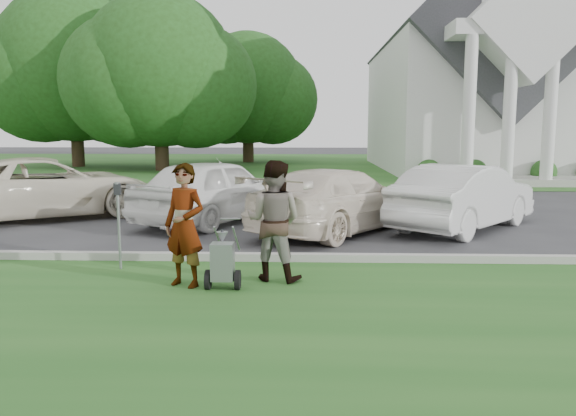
# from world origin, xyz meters

# --- Properties ---
(ground) EXTENTS (120.00, 120.00, 0.00)m
(ground) POSITION_xyz_m (0.00, 0.00, 0.00)
(ground) COLOR #333335
(ground) RESTS_ON ground
(grass_strip) EXTENTS (80.00, 7.00, 0.01)m
(grass_strip) POSITION_xyz_m (0.00, -3.00, 0.01)
(grass_strip) COLOR #21541D
(grass_strip) RESTS_ON ground
(church_lawn) EXTENTS (80.00, 30.00, 0.01)m
(church_lawn) POSITION_xyz_m (0.00, 27.00, 0.01)
(church_lawn) COLOR #21541D
(church_lawn) RESTS_ON ground
(curb) EXTENTS (80.00, 0.18, 0.15)m
(curb) POSITION_xyz_m (0.00, 0.55, 0.07)
(curb) COLOR #9E9E93
(curb) RESTS_ON ground
(church) EXTENTS (9.19, 19.00, 24.10)m
(church) POSITION_xyz_m (9.00, 23.11, 5.94)
(church) COLOR white
(church) RESTS_ON ground
(tree_left) EXTENTS (10.63, 8.40, 9.71)m
(tree_left) POSITION_xyz_m (-8.01, 21.99, 5.11)
(tree_left) COLOR #332316
(tree_left) RESTS_ON ground
(tree_far) EXTENTS (11.64, 9.20, 10.73)m
(tree_far) POSITION_xyz_m (-14.01, 24.99, 5.69)
(tree_far) COLOR #332316
(tree_far) RESTS_ON ground
(tree_back) EXTENTS (9.61, 7.60, 8.89)m
(tree_back) POSITION_xyz_m (-4.01, 29.99, 4.73)
(tree_back) COLOR #332316
(tree_back) RESTS_ON ground
(striping_cart) EXTENTS (0.51, 1.01, 0.94)m
(striping_cart) POSITION_xyz_m (-1.09, -1.22, 0.40)
(striping_cart) COLOR black
(striping_cart) RESTS_ON ground
(person_left) EXTENTS (0.79, 0.68, 1.84)m
(person_left) POSITION_xyz_m (-1.67, -1.08, 0.92)
(person_left) COLOR #999999
(person_left) RESTS_ON ground
(person_right) EXTENTS (1.06, 0.93, 1.86)m
(person_right) POSITION_xyz_m (-0.37, -0.68, 0.93)
(person_right) COLOR #999999
(person_right) RESTS_ON ground
(parking_meter_near) EXTENTS (0.11, 0.10, 1.48)m
(parking_meter_near) POSITION_xyz_m (-2.99, -0.11, 0.93)
(parking_meter_near) COLOR gray
(parking_meter_near) RESTS_ON ground
(car_a) EXTENTS (6.29, 5.41, 1.61)m
(car_a) POSITION_xyz_m (-6.74, 5.33, 0.80)
(car_a) COLOR beige
(car_a) RESTS_ON ground
(car_b) EXTENTS (4.03, 5.12, 1.63)m
(car_b) POSITION_xyz_m (-2.18, 4.74, 0.82)
(car_b) COLOR white
(car_b) RESTS_ON ground
(car_c) EXTENTS (4.57, 5.26, 1.45)m
(car_c) POSITION_xyz_m (0.82, 3.55, 0.73)
(car_c) COLOR #F0E2CC
(car_c) RESTS_ON ground
(car_d) EXTENTS (4.23, 4.57, 1.52)m
(car_d) POSITION_xyz_m (3.82, 3.97, 0.76)
(car_d) COLOR silver
(car_d) RESTS_ON ground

